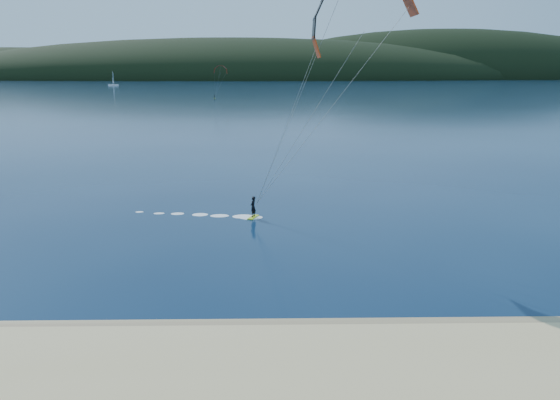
% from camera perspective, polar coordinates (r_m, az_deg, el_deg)
% --- Properties ---
extents(ground, '(1800.00, 1800.00, 0.00)m').
position_cam_1_polar(ground, '(21.05, -6.16, -20.27)').
color(ground, '#071A35').
rests_on(ground, ground).
extents(wet_sand, '(220.00, 2.50, 0.10)m').
position_cam_1_polar(wet_sand, '(24.85, -5.23, -14.33)').
color(wet_sand, '#85694D').
rests_on(wet_sand, ground).
extents(headland, '(1200.00, 310.00, 140.00)m').
position_cam_1_polar(headland, '(762.67, -1.11, 13.19)').
color(headland, black).
rests_on(headland, ground).
extents(kitesurfer_near, '(22.47, 7.76, 17.66)m').
position_cam_1_polar(kitesurfer_near, '(37.21, 8.45, 17.06)').
color(kitesurfer_near, '#BCD719').
rests_on(kitesurfer_near, ground).
extents(kitesurfer_far, '(6.64, 5.37, 12.66)m').
position_cam_1_polar(kitesurfer_far, '(226.78, -6.58, 13.75)').
color(kitesurfer_far, '#BCD719').
rests_on(kitesurfer_far, ground).
extents(sailboat, '(8.19, 5.16, 11.47)m').
position_cam_1_polar(sailboat, '(440.77, -17.88, 12.00)').
color(sailboat, white).
rests_on(sailboat, ground).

